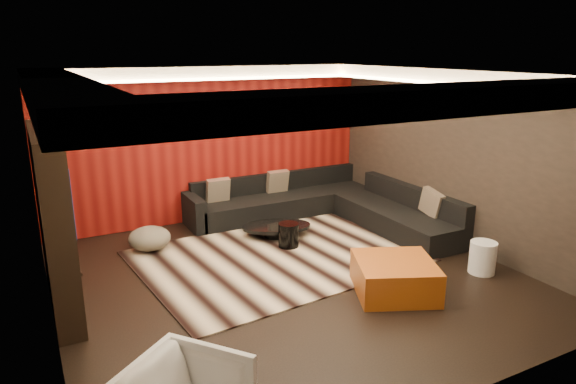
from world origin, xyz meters
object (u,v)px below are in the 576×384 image
coffee_table (277,230)px  drum_stool (289,235)px  orange_ottoman (395,277)px  white_side_table (483,257)px  sectional_sofa (325,207)px

coffee_table → drum_stool: drum_stool is taller
coffee_table → orange_ottoman: orange_ottoman is taller
drum_stool → white_side_table: white_side_table is taller
white_side_table → orange_ottoman: bearing=176.5°
white_side_table → drum_stool: bearing=133.0°
white_side_table → sectional_sofa: sectional_sofa is taller
drum_stool → coffee_table: bearing=85.2°
drum_stool → sectional_sofa: sectional_sofa is taller
orange_ottoman → sectional_sofa: (0.74, 2.92, 0.04)m
white_side_table → orange_ottoman: white_side_table is taller
white_side_table → sectional_sofa: (-0.77, 3.01, 0.03)m
drum_stool → orange_ottoman: 2.09m
drum_stool → orange_ottoman: orange_ottoman is taller
coffee_table → orange_ottoman: bearing=-80.3°
white_side_table → coffee_table: bearing=126.3°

